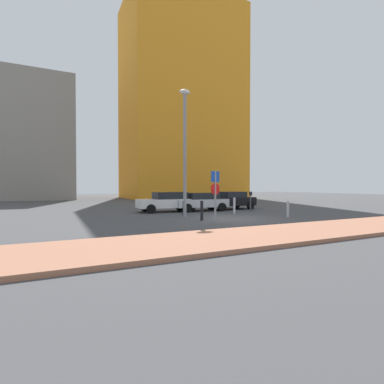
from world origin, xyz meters
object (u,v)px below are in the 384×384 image
at_px(parked_car_silver, 201,201).
at_px(parking_meter, 251,199).
at_px(parked_car_white, 168,201).
at_px(traffic_bollard_edge, 234,206).
at_px(parking_sign_post, 215,190).
at_px(traffic_bollard_mid, 202,211).
at_px(street_lamp, 185,143).
at_px(traffic_bollard_near, 288,209).
at_px(traffic_bollard_far, 184,208).
at_px(parked_car_black, 231,200).

height_order(parked_car_silver, parking_meter, parking_meter).
bearing_deg(parked_car_white, traffic_bollard_edge, -42.86).
distance_m(parked_car_silver, parking_sign_post, 7.39).
height_order(traffic_bollard_mid, traffic_bollard_edge, traffic_bollard_edge).
xyz_separation_m(street_lamp, traffic_bollard_edge, (3.97, 0.47, -3.98)).
relative_size(parked_car_white, parked_car_silver, 1.08).
bearing_deg(parking_meter, street_lamp, -172.78).
bearing_deg(traffic_bollard_near, parking_sign_post, -174.35).
height_order(parked_car_silver, traffic_bollard_mid, parked_car_silver).
bearing_deg(street_lamp, traffic_bollard_mid, -87.84).
bearing_deg(traffic_bollard_far, street_lamp, -109.99).
relative_size(traffic_bollard_near, traffic_bollard_far, 1.07).
relative_size(parked_car_silver, parked_car_black, 1.02).
bearing_deg(street_lamp, traffic_bollard_near, -27.75).
distance_m(parking_meter, traffic_bollard_mid, 6.13).
height_order(parked_car_white, traffic_bollard_edge, parked_car_white).
relative_size(parked_car_white, traffic_bollard_near, 4.53).
distance_m(street_lamp, traffic_bollard_mid, 4.49).
relative_size(parked_car_white, traffic_bollard_edge, 4.08).
xyz_separation_m(parking_sign_post, traffic_bollard_mid, (-0.04, 1.38, -1.13)).
height_order(parked_car_white, parked_car_silver, parked_car_white).
xyz_separation_m(parked_car_white, traffic_bollard_mid, (-0.29, -5.89, -0.22)).
relative_size(street_lamp, traffic_bollard_mid, 7.14).
relative_size(parked_car_black, traffic_bollard_far, 4.40).
height_order(traffic_bollard_near, traffic_bollard_far, traffic_bollard_near).
relative_size(parking_meter, traffic_bollard_near, 1.51).
bearing_deg(parking_sign_post, traffic_bollard_far, 87.57).
xyz_separation_m(parked_car_black, parking_sign_post, (-5.67, -7.15, 0.92)).
height_order(parked_car_white, traffic_bollard_near, parked_car_white).
distance_m(traffic_bollard_near, traffic_bollard_edge, 3.74).
relative_size(street_lamp, traffic_bollard_edge, 7.09).
xyz_separation_m(street_lamp, traffic_bollard_near, (5.55, -2.92, -4.04)).
height_order(parking_sign_post, traffic_bollard_edge, parking_sign_post).
height_order(parked_car_white, street_lamp, street_lamp).
xyz_separation_m(parked_car_black, parking_meter, (-0.27, -3.00, 0.21)).
bearing_deg(parked_car_white, traffic_bollard_mid, -92.80).
bearing_deg(street_lamp, parked_car_white, 84.51).
distance_m(parking_sign_post, traffic_bollard_edge, 5.61).
bearing_deg(parked_car_white, parking_meter, -31.07).
relative_size(parked_car_silver, traffic_bollard_near, 4.21).
bearing_deg(parked_car_silver, street_lamp, -130.70).
distance_m(street_lamp, traffic_bollard_far, 4.17).
bearing_deg(parked_car_black, traffic_bollard_mid, -134.72).
bearing_deg(street_lamp, parked_car_silver, 49.30).
distance_m(parked_car_white, traffic_bollard_far, 2.99).
bearing_deg(parking_meter, parked_car_black, 84.92).
relative_size(parking_sign_post, traffic_bollard_mid, 2.45).
height_order(street_lamp, traffic_bollard_far, street_lamp).
bearing_deg(parked_car_silver, parked_car_black, 6.97).
bearing_deg(parking_sign_post, parked_car_silver, 67.98).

